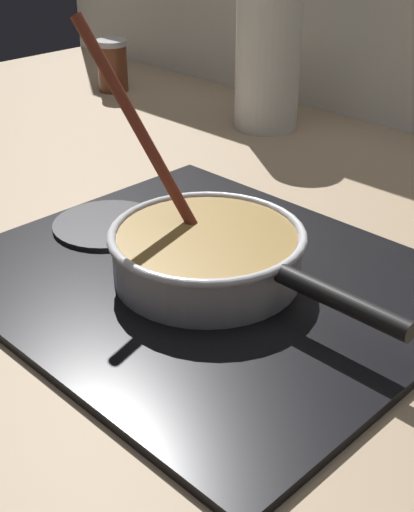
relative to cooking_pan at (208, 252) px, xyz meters
name	(u,v)px	position (x,y,z in m)	size (l,w,h in m)	color
ground	(152,345)	(0.02, -0.11, -0.07)	(2.40, 1.60, 0.04)	#9E8466
hob_plate	(207,281)	(0.00, 0.00, -0.04)	(0.56, 0.48, 0.01)	black
burner_ring	(207,274)	(0.00, 0.00, -0.03)	(0.20, 0.20, 0.01)	#592D0C
spare_burner	(108,224)	(-0.19, 0.00, -0.03)	(0.15, 0.15, 0.01)	#262628
cooking_pan	(208,252)	(0.00, 0.00, 0.00)	(0.44, 0.23, 0.29)	silver
condiment_jar	(112,65)	(-0.76, 0.45, 0.01)	(0.07, 0.07, 0.11)	brown
paper_towel_roll	(268,55)	(-0.35, 0.51, 0.09)	(0.12, 0.12, 0.28)	white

